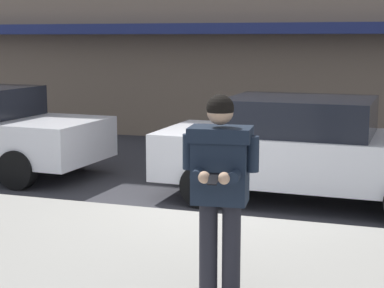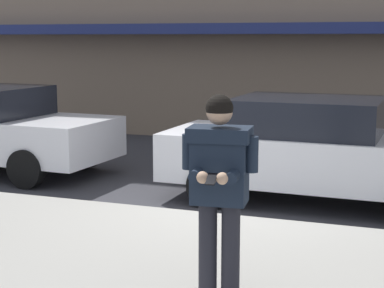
{
  "view_description": "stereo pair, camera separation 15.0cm",
  "coord_description": "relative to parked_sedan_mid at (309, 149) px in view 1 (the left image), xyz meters",
  "views": [
    {
      "loc": [
        2.44,
        -7.98,
        2.41
      ],
      "look_at": [
        0.7,
        -2.76,
        1.49
      ],
      "focal_mm": 60.0,
      "sensor_mm": 36.0,
      "label": 1
    },
    {
      "loc": [
        2.58,
        -7.93,
        2.41
      ],
      "look_at": [
        0.7,
        -2.76,
        1.49
      ],
      "focal_mm": 60.0,
      "sensor_mm": 36.0,
      "label": 2
    }
  ],
  "objects": [
    {
      "name": "man_texting_on_phone",
      "position": [
        -0.15,
        -4.24,
        0.46
      ],
      "size": [
        0.65,
        0.61,
        1.81
      ],
      "color": "#23232B",
      "rests_on": "sidewalk"
    },
    {
      "name": "curb_paint_line",
      "position": [
        -0.14,
        -1.29,
        -0.79
      ],
      "size": [
        28.0,
        0.12,
        0.01
      ],
      "primitive_type": "cube",
      "color": "silver",
      "rests_on": "ground"
    },
    {
      "name": "ground_plane",
      "position": [
        -1.14,
        -1.34,
        -0.79
      ],
      "size": [
        80.0,
        80.0,
        0.0
      ],
      "primitive_type": "plane",
      "color": "#333338"
    },
    {
      "name": "parked_sedan_mid",
      "position": [
        0.0,
        0.0,
        0.0
      ],
      "size": [
        4.54,
        2.02,
        1.54
      ],
      "color": "silver",
      "rests_on": "ground"
    }
  ]
}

